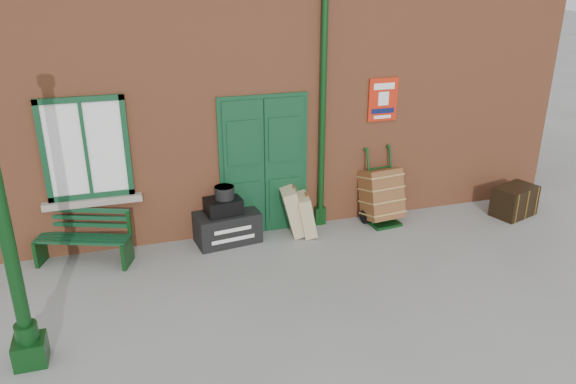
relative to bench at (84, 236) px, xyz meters
name	(u,v)px	position (x,y,z in m)	size (l,w,h in m)	color
ground	(311,270)	(3.08, -1.22, -0.42)	(80.00, 80.00, 0.00)	gray
station_building	(251,76)	(3.07, 2.27, 1.75)	(10.30, 4.30, 4.36)	#9E5433
canopy_column	(9,249)	(-0.52, -2.22, 0.99)	(0.34, 0.34, 3.61)	#0D3412
bench	(84,236)	(0.00, 0.00, 0.00)	(1.40, 0.86, 0.83)	#103B20
houdini_trunk	(227,227)	(2.11, 0.03, -0.17)	(0.98, 0.54, 0.49)	black
strongbox	(223,206)	(2.06, 0.03, 0.20)	(0.54, 0.39, 0.25)	black
hatbox	(224,193)	(2.09, 0.03, 0.42)	(0.29, 0.29, 0.20)	black
suitcase_back	(293,210)	(3.19, 0.03, -0.02)	(0.22, 0.55, 0.77)	tan
suitcase_front	(305,215)	(3.37, -0.07, -0.07)	(0.20, 0.49, 0.66)	tan
porter_trolley	(381,195)	(4.74, 0.01, 0.07)	(0.68, 0.72, 1.25)	#0D3412
dark_trunk	(514,201)	(7.08, -0.42, -0.15)	(0.73, 0.48, 0.53)	black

